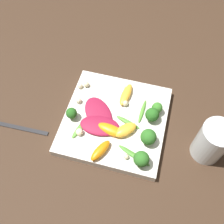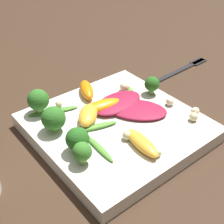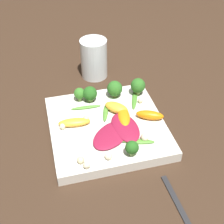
{
  "view_description": "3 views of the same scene",
  "coord_description": "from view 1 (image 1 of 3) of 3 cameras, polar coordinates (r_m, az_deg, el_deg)",
  "views": [
    {
      "loc": [
        0.33,
        0.08,
        0.63
      ],
      "look_at": [
        -0.0,
        -0.01,
        0.04
      ],
      "focal_mm": 42.0,
      "sensor_mm": 36.0,
      "label": 1
    },
    {
      "loc": [
        -0.33,
        0.27,
        0.35
      ],
      "look_at": [
        0.0,
        0.01,
        0.05
      ],
      "focal_mm": 50.0,
      "sensor_mm": 36.0,
      "label": 2
    },
    {
      "loc": [
        -0.12,
        -0.53,
        0.52
      ],
      "look_at": [
        0.02,
        0.01,
        0.05
      ],
      "focal_mm": 50.0,
      "sensor_mm": 36.0,
      "label": 3
    }
  ],
  "objects": [
    {
      "name": "ground_plane",
      "position": [
        0.72,
        0.64,
        -2.33
      ],
      "size": [
        2.4,
        2.4,
        0.0
      ],
      "primitive_type": "plane",
      "color": "#382619"
    },
    {
      "name": "orange_segment_3",
      "position": [
        0.67,
        2.96,
        -3.95
      ],
      "size": [
        0.07,
        0.07,
        0.02
      ],
      "color": "#FCAD33",
      "rests_on": "plate"
    },
    {
      "name": "macadamia_nut_6",
      "position": [
        0.71,
        2.92,
        1.9
      ],
      "size": [
        0.02,
        0.02,
        0.02
      ],
      "color": "beige",
      "rests_on": "plate"
    },
    {
      "name": "orange_segment_1",
      "position": [
        0.67,
        0.08,
        -4.0
      ],
      "size": [
        0.04,
        0.08,
        0.02
      ],
      "color": "orange",
      "rests_on": "plate"
    },
    {
      "name": "arugula_sprig_0",
      "position": [
        0.68,
        -6.81,
        -3.25
      ],
      "size": [
        0.08,
        0.04,
        0.01
      ],
      "color": "#518E33",
      "rests_on": "plate"
    },
    {
      "name": "drinking_glass",
      "position": [
        0.67,
        20.92,
        -6.1
      ],
      "size": [
        0.08,
        0.08,
        0.11
      ],
      "color": "white",
      "rests_on": "ground_plane"
    },
    {
      "name": "macadamia_nut_5",
      "position": [
        0.75,
        -6.95,
        5.66
      ],
      "size": [
        0.01,
        0.01,
        0.01
      ],
      "color": "beige",
      "rests_on": "plate"
    },
    {
      "name": "broccoli_floret_4",
      "position": [
        0.7,
        9.79,
        0.89
      ],
      "size": [
        0.03,
        0.03,
        0.04
      ],
      "color": "#7A9E51",
      "rests_on": "plate"
    },
    {
      "name": "macadamia_nut_0",
      "position": [
        0.72,
        -7.26,
        2.49
      ],
      "size": [
        0.02,
        0.02,
        0.02
      ],
      "color": "beige",
      "rests_on": "plate"
    },
    {
      "name": "macadamia_nut_3",
      "position": [
        0.74,
        3.18,
        5.57
      ],
      "size": [
        0.01,
        0.01,
        0.01
      ],
      "color": "beige",
      "rests_on": "plate"
    },
    {
      "name": "macadamia_nut_1",
      "position": [
        0.64,
        3.12,
        -9.69
      ],
      "size": [
        0.01,
        0.01,
        0.01
      ],
      "color": "beige",
      "rests_on": "plate"
    },
    {
      "name": "orange_segment_2",
      "position": [
        0.73,
        3.07,
        3.8
      ],
      "size": [
        0.08,
        0.03,
        0.02
      ],
      "color": "#FCAD33",
      "rests_on": "plate"
    },
    {
      "name": "fork",
      "position": [
        0.77,
        -21.94,
        -2.62
      ],
      "size": [
        0.02,
        0.19,
        0.01
      ],
      "color": "#262628",
      "rests_on": "ground_plane"
    },
    {
      "name": "macadamia_nut_2",
      "position": [
        0.75,
        -5.58,
        5.99
      ],
      "size": [
        0.02,
        0.02,
        0.02
      ],
      "color": "beige",
      "rests_on": "plate"
    },
    {
      "name": "orange_segment_0",
      "position": [
        0.64,
        -2.52,
        -8.38
      ],
      "size": [
        0.07,
        0.05,
        0.02
      ],
      "color": "orange",
      "rests_on": "plate"
    },
    {
      "name": "radicchio_leaf_1",
      "position": [
        0.68,
        -2.7,
        -2.95
      ],
      "size": [
        0.07,
        0.11,
        0.01
      ],
      "color": "maroon",
      "rests_on": "plate"
    },
    {
      "name": "macadamia_nut_4",
      "position": [
        0.67,
        -7.09,
        -4.33
      ],
      "size": [
        0.02,
        0.02,
        0.02
      ],
      "color": "beige",
      "rests_on": "plate"
    },
    {
      "name": "broccoli_floret_0",
      "position": [
        0.65,
        7.93,
        -5.4
      ],
      "size": [
        0.04,
        0.04,
        0.05
      ],
      "color": "#7A9E51",
      "rests_on": "plate"
    },
    {
      "name": "broccoli_floret_3",
      "position": [
        0.68,
        8.72,
        -0.62
      ],
      "size": [
        0.04,
        0.04,
        0.04
      ],
      "color": "#7A9E51",
      "rests_on": "plate"
    },
    {
      "name": "plate",
      "position": [
        0.71,
        0.65,
        -1.83
      ],
      "size": [
        0.27,
        0.27,
        0.03
      ],
      "color": "silver",
      "rests_on": "ground_plane"
    },
    {
      "name": "arugula_sprig_1",
      "position": [
        0.69,
        3.47,
        -2.23
      ],
      "size": [
        0.03,
        0.07,
        0.01
      ],
      "color": "#518E33",
      "rests_on": "plate"
    },
    {
      "name": "arugula_sprig_2",
      "position": [
        0.71,
        6.62,
        0.18
      ],
      "size": [
        0.08,
        0.01,
        0.01
      ],
      "color": "#518E33",
      "rests_on": "plate"
    },
    {
      "name": "broccoli_floret_1",
      "position": [
        0.62,
        6.41,
        -10.15
      ],
      "size": [
        0.04,
        0.04,
        0.05
      ],
      "color": "#7A9E51",
      "rests_on": "plate"
    },
    {
      "name": "radicchio_leaf_0",
      "position": [
        0.7,
        -2.9,
        0.01
      ],
      "size": [
        0.13,
        0.12,
        0.01
      ],
      "color": "maroon",
      "rests_on": "plate"
    },
    {
      "name": "broccoli_floret_2",
      "position": [
        0.69,
        -8.8,
        -0.28
      ],
      "size": [
        0.03,
        0.03,
        0.04
      ],
      "color": "#84AD5B",
      "rests_on": "plate"
    },
    {
      "name": "arugula_sprig_3",
      "position": [
        0.65,
        4.81,
        -9.39
      ],
      "size": [
        0.04,
        0.09,
        0.01
      ],
      "color": "#47842D",
      "rests_on": "plate"
    }
  ]
}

